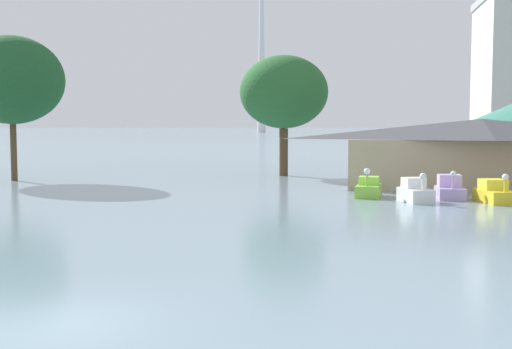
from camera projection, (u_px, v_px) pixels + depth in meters
The scene contains 8 objects.
ground_plane at pixel (48, 325), 13.93m from camera, with size 2000.00×2000.00×0.00m, color gray.
pedal_boat_lime at pixel (368, 188), 38.78m from camera, with size 1.69×2.66×1.82m.
pedal_boat_white at pixel (415, 192), 36.25m from camera, with size 2.01×2.58×1.72m.
pedal_boat_lavender at pixel (450, 189), 37.86m from camera, with size 1.53×2.56×1.73m.
pedal_boat_yellow at pixel (495, 193), 35.98m from camera, with size 2.11×3.07×1.71m.
boathouse at pixel (482, 152), 43.91m from camera, with size 19.63×6.10×4.79m.
shoreline_tree_tall_left at pixel (12, 80), 49.64m from camera, with size 8.07×8.07×11.29m.
shoreline_tree_mid at pixel (284, 92), 54.49m from camera, with size 7.56×7.56×10.29m.
Camera 1 is at (6.48, -12.83, 4.36)m, focal length 44.82 mm.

